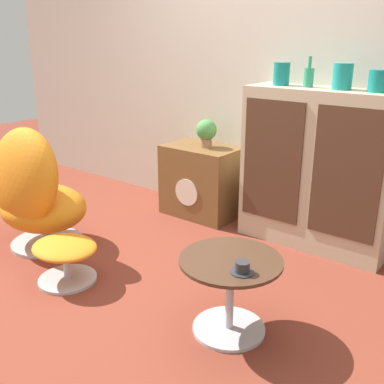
{
  "coord_description": "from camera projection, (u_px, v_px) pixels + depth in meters",
  "views": [
    {
      "loc": [
        1.85,
        -1.77,
        1.53
      ],
      "look_at": [
        0.11,
        0.45,
        0.55
      ],
      "focal_mm": 42.0,
      "sensor_mm": 36.0,
      "label": 1
    }
  ],
  "objects": [
    {
      "name": "vase_rightmost",
      "position": [
        379.0,
        81.0,
        2.89
      ],
      "size": [
        0.13,
        0.13,
        0.14
      ],
      "color": "#147A75",
      "rests_on": "sideboard"
    },
    {
      "name": "potted_plant",
      "position": [
        206.0,
        131.0,
        3.81
      ],
      "size": [
        0.18,
        0.18,
        0.24
      ],
      "color": "#996B4C",
      "rests_on": "tv_console"
    },
    {
      "name": "ottoman",
      "position": [
        65.0,
        253.0,
        2.91
      ],
      "size": [
        0.45,
        0.38,
        0.29
      ],
      "color": "#B7B7BC",
      "rests_on": "ground_plane"
    },
    {
      "name": "ground_plane",
      "position": [
        135.0,
        287.0,
        2.89
      ],
      "size": [
        12.0,
        12.0,
        0.0
      ],
      "primitive_type": "plane",
      "color": "brown"
    },
    {
      "name": "coffee_table",
      "position": [
        230.0,
        287.0,
        2.39
      ],
      "size": [
        0.55,
        0.55,
        0.44
      ],
      "color": "#B7B7BC",
      "rests_on": "ground_plane"
    },
    {
      "name": "wall_back",
      "position": [
        263.0,
        67.0,
        3.6
      ],
      "size": [
        6.4,
        0.06,
        2.6
      ],
      "color": "beige",
      "rests_on": "ground_plane"
    },
    {
      "name": "tv_console",
      "position": [
        202.0,
        181.0,
        3.99
      ],
      "size": [
        0.66,
        0.44,
        0.63
      ],
      "color": "brown",
      "rests_on": "ground_plane"
    },
    {
      "name": "vase_inner_right",
      "position": [
        343.0,
        76.0,
        3.02
      ],
      "size": [
        0.13,
        0.13,
        0.17
      ],
      "color": "teal",
      "rests_on": "sideboard"
    },
    {
      "name": "sideboard",
      "position": [
        317.0,
        170.0,
        3.31
      ],
      "size": [
        1.11,
        0.37,
        1.19
      ],
      "color": "tan",
      "rests_on": "ground_plane"
    },
    {
      "name": "vase_leftmost",
      "position": [
        281.0,
        74.0,
        3.29
      ],
      "size": [
        0.12,
        0.12,
        0.16
      ],
      "color": "#147A75",
      "rests_on": "sideboard"
    },
    {
      "name": "teacup",
      "position": [
        242.0,
        268.0,
        2.19
      ],
      "size": [
        0.12,
        0.12,
        0.06
      ],
      "color": "#2D2D33",
      "rests_on": "coffee_table"
    },
    {
      "name": "vase_inner_left",
      "position": [
        309.0,
        77.0,
        3.17
      ],
      "size": [
        0.07,
        0.07,
        0.21
      ],
      "color": "#2D8E6B",
      "rests_on": "sideboard"
    },
    {
      "name": "egg_chair",
      "position": [
        34.0,
        193.0,
        3.32
      ],
      "size": [
        0.71,
        0.65,
        0.95
      ],
      "color": "#B7B7BC",
      "rests_on": "ground_plane"
    }
  ]
}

